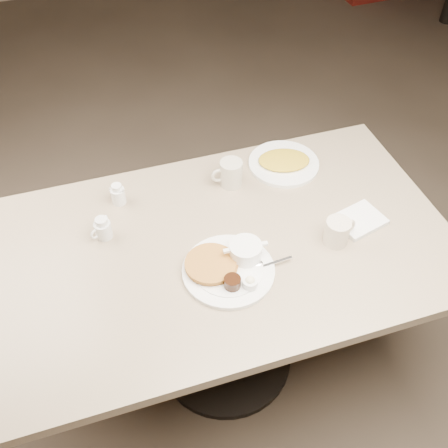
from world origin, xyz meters
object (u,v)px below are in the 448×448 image
object	(u,v)px
diner_table	(226,275)
creamer_right	(118,194)
coffee_mug_near	(338,231)
coffee_mug_far	(230,173)
creamer_left	(103,229)
main_plate	(229,265)
hash_plate	(284,162)

from	to	relation	value
diner_table	creamer_right	xyz separation A→B (m)	(-0.30, 0.30, 0.21)
creamer_right	coffee_mug_near	bearing A→B (deg)	-31.78
coffee_mug_far	creamer_left	xyz separation A→B (m)	(-0.48, -0.12, -0.01)
main_plate	coffee_mug_far	distance (m)	0.40
hash_plate	diner_table	bearing A→B (deg)	-137.07
coffee_mug_far	creamer_left	size ratio (longest dim) A/B	1.48
main_plate	coffee_mug_near	bearing A→B (deg)	1.16
coffee_mug_far	diner_table	bearing A→B (deg)	-111.15
main_plate	coffee_mug_near	world-z (taller)	coffee_mug_near
creamer_left	hash_plate	size ratio (longest dim) A/B	0.25
hash_plate	coffee_mug_near	bearing A→B (deg)	-87.57
creamer_right	diner_table	bearing A→B (deg)	-44.92
main_plate	coffee_mug_near	distance (m)	0.37
diner_table	hash_plate	xyz separation A→B (m)	(0.33, 0.31, 0.18)
coffee_mug_near	main_plate	bearing A→B (deg)	-178.84
diner_table	coffee_mug_far	bearing A→B (deg)	68.85
creamer_right	hash_plate	distance (m)	0.63
creamer_left	creamer_right	world-z (taller)	same
coffee_mug_far	main_plate	bearing A→B (deg)	-108.66
main_plate	creamer_right	world-z (taller)	creamer_right
main_plate	hash_plate	distance (m)	0.55
creamer_right	main_plate	bearing A→B (deg)	-55.97
diner_table	coffee_mug_near	size ratio (longest dim) A/B	12.31
coffee_mug_near	diner_table	bearing A→B (deg)	163.61
diner_table	creamer_left	bearing A→B (deg)	157.93
creamer_left	creamer_right	distance (m)	0.17
creamer_left	creamer_right	bearing A→B (deg)	62.74
diner_table	hash_plate	size ratio (longest dim) A/B	4.65
creamer_left	hash_plate	distance (m)	0.72
coffee_mug_near	creamer_right	xyz separation A→B (m)	(-0.65, 0.40, -0.01)
main_plate	coffee_mug_far	xyz separation A→B (m)	(0.13, 0.38, 0.03)
diner_table	creamer_left	xyz separation A→B (m)	(-0.38, 0.15, 0.21)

